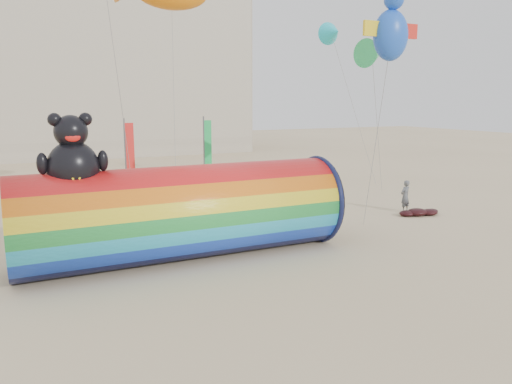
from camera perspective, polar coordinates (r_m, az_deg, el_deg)
name	(u,v)px	position (r m, az deg, el deg)	size (l,w,h in m)	color
ground	(261,256)	(20.82, 0.57, -7.30)	(160.00, 160.00, 0.00)	#CCB58C
windsock_assembly	(184,210)	(20.30, -8.25, -2.04)	(13.03, 3.97, 6.01)	red
kite_handler	(405,196)	(29.88, 16.68, -0.46)	(0.67, 0.44, 1.84)	#54585C
fabric_bundle	(419,212)	(29.42, 18.17, -2.20)	(2.62, 1.35, 0.41)	#3C0B0D
festival_banners	(141,156)	(34.51, -12.98, 4.00)	(10.25, 2.64, 5.20)	#59595E
flying_kites	(245,7)	(27.17, -1.27, 20.43)	(23.04, 12.75, 7.03)	orange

